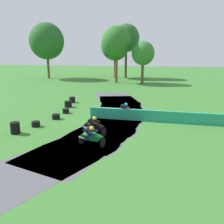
# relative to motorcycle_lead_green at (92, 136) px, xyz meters

# --- Properties ---
(ground_plane) EXTENTS (120.00, 120.00, 0.00)m
(ground_plane) POSITION_rel_motorcycle_lead_green_xyz_m (0.71, 5.98, -0.63)
(ground_plane) COLOR #38752D
(track_asphalt) EXTENTS (8.70, 26.12, 0.01)m
(track_asphalt) POSITION_rel_motorcycle_lead_green_xyz_m (-0.16, 6.05, -0.63)
(track_asphalt) COLOR #515156
(track_asphalt) RESTS_ON ground
(safety_barrier) EXTENTS (14.85, 1.51, 0.90)m
(safety_barrier) POSITION_rel_motorcycle_lead_green_xyz_m (5.92, 5.55, -0.18)
(safety_barrier) COLOR #239375
(safety_barrier) RESTS_ON ground
(motorcycle_lead_green) EXTENTS (1.69, 1.11, 1.42)m
(motorcycle_lead_green) POSITION_rel_motorcycle_lead_green_xyz_m (0.00, 0.00, 0.00)
(motorcycle_lead_green) COLOR black
(motorcycle_lead_green) RESTS_ON ground
(motorcycle_chase_black) EXTENTS (1.69, 1.13, 1.43)m
(motorcycle_chase_black) POSITION_rel_motorcycle_lead_green_xyz_m (-0.24, 1.86, 0.02)
(motorcycle_chase_black) COLOR black
(motorcycle_chase_black) RESTS_ON ground
(motorcycle_trailing_white) EXTENTS (1.71, 0.90, 1.42)m
(motorcycle_trailing_white) POSITION_rel_motorcycle_lead_green_xyz_m (1.44, 6.09, 0.03)
(motorcycle_trailing_white) COLOR black
(motorcycle_trailing_white) RESTS_ON ground
(tire_stack_near) EXTENTS (0.64, 0.64, 0.80)m
(tire_stack_near) POSITION_rel_motorcycle_lead_green_xyz_m (-5.71, 1.48, -0.23)
(tire_stack_near) COLOR black
(tire_stack_near) RESTS_ON ground
(tire_stack_mid_a) EXTENTS (0.62, 0.62, 0.40)m
(tire_stack_mid_a) POSITION_rel_motorcycle_lead_green_xyz_m (-5.00, 3.14, -0.43)
(tire_stack_mid_a) COLOR black
(tire_stack_mid_a) RESTS_ON ground
(tire_stack_mid_b) EXTENTS (0.65, 0.65, 0.40)m
(tire_stack_mid_b) POSITION_rel_motorcycle_lead_green_xyz_m (-4.24, 5.30, -0.43)
(tire_stack_mid_b) COLOR black
(tire_stack_mid_b) RESTS_ON ground
(tire_stack_far) EXTENTS (0.58, 0.58, 0.40)m
(tire_stack_far) POSITION_rel_motorcycle_lead_green_xyz_m (-4.02, 7.20, -0.43)
(tire_stack_far) COLOR black
(tire_stack_far) RESTS_ON ground
(tire_stack_extra_a) EXTENTS (0.72, 0.72, 0.60)m
(tire_stack_extra_a) POSITION_rel_motorcycle_lead_green_xyz_m (-4.55, 9.54, -0.33)
(tire_stack_extra_a) COLOR black
(tire_stack_extra_a) RESTS_ON ground
(tire_stack_extra_b) EXTENTS (0.63, 0.63, 0.60)m
(tire_stack_extra_b) POSITION_rel_motorcycle_lead_green_xyz_m (-4.75, 11.60, -0.33)
(tire_stack_extra_b) COLOR black
(tire_stack_extra_b) RESTS_ON ground
(tree_far_left) EXTENTS (5.28, 5.28, 8.81)m
(tree_far_left) POSITION_rel_motorcycle_lead_green_xyz_m (-3.09, 34.28, 5.38)
(tree_far_left) COLOR brown
(tree_far_left) RESTS_ON ground
(tree_far_right) EXTENTS (3.61, 3.61, 6.71)m
(tree_far_right) POSITION_rel_motorcycle_lead_green_xyz_m (2.31, 27.20, 4.14)
(tree_far_right) COLOR brown
(tree_far_right) RESTS_ON ground
(tree_mid_rise) EXTENTS (4.69, 4.69, 9.10)m
(tree_mid_rise) POSITION_rel_motorcycle_lead_green_xyz_m (-2.01, 27.63, 5.97)
(tree_mid_rise) COLOR brown
(tree_mid_rise) RESTS_ON ground
(tree_behind_barrier) EXTENTS (4.89, 4.89, 9.97)m
(tree_behind_barrier) POSITION_rel_motorcycle_lead_green_xyz_m (-1.04, 34.59, 6.73)
(tree_behind_barrier) COLOR brown
(tree_behind_barrier) RESTS_ON ground
(tree_distant) EXTENTS (6.29, 6.29, 10.11)m
(tree_distant) POSITION_rel_motorcycle_lead_green_xyz_m (-15.38, 31.63, 6.16)
(tree_distant) COLOR brown
(tree_distant) RESTS_ON ground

